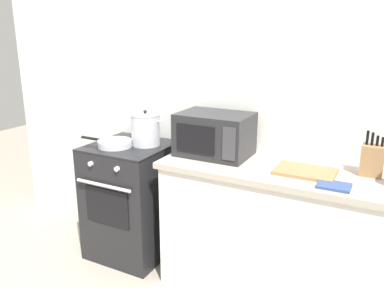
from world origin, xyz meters
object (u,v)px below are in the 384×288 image
at_px(stove, 132,200).
at_px(microwave, 215,134).
at_px(frying_pan, 114,143).
at_px(knife_block, 372,160).
at_px(cutting_board, 305,171).
at_px(oven_mitt, 334,186).
at_px(stock_pot, 146,129).

bearing_deg(stove, microwave, 6.56).
distance_m(frying_pan, knife_block, 1.79).
height_order(stove, frying_pan, frying_pan).
bearing_deg(stove, knife_block, 4.73).
height_order(microwave, knife_block, microwave).
xyz_separation_m(cutting_board, oven_mitt, (0.19, -0.16, -0.00)).
xyz_separation_m(stock_pot, cutting_board, (1.23, -0.06, -0.11)).
height_order(stock_pot, frying_pan, stock_pot).
height_order(stock_pot, oven_mitt, stock_pot).
height_order(stock_pot, knife_block, knife_block).
distance_m(microwave, cutting_board, 0.67).
bearing_deg(microwave, cutting_board, -6.79).
relative_size(frying_pan, oven_mitt, 2.55).
bearing_deg(frying_pan, stock_pot, 39.67).
relative_size(stove, oven_mitt, 5.11).
height_order(frying_pan, microwave, microwave).
bearing_deg(stock_pot, stove, -150.36).
bearing_deg(knife_block, stock_pot, -177.24).
xyz_separation_m(stock_pot, microwave, (0.58, 0.01, 0.03)).
bearing_deg(frying_pan, knife_block, 7.43).
relative_size(microwave, cutting_board, 1.39).
distance_m(frying_pan, cutting_board, 1.42).
xyz_separation_m(stove, knife_block, (1.70, 0.14, 0.56)).
bearing_deg(microwave, knife_block, 3.49).
height_order(stove, cutting_board, cutting_board).
distance_m(stove, oven_mitt, 1.62).
bearing_deg(cutting_board, stove, -179.95).
bearing_deg(microwave, oven_mitt, -15.64).
relative_size(stock_pot, knife_block, 1.12).
relative_size(stove, frying_pan, 2.00).
height_order(stock_pot, cutting_board, stock_pot).
relative_size(stock_pot, frying_pan, 0.67).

